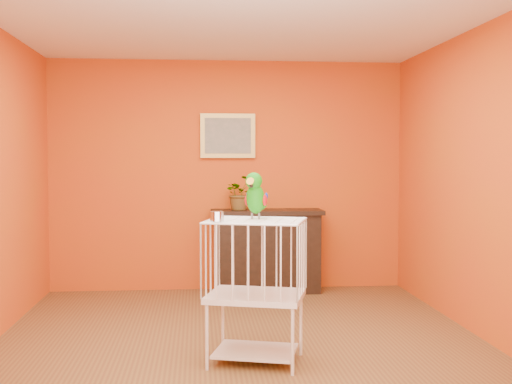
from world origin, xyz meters
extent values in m
plane|color=brown|center=(0.00, 0.00, 0.00)|extent=(4.50, 4.50, 0.00)
plane|color=#D04113|center=(0.00, 2.25, 1.30)|extent=(4.00, 0.00, 4.00)
plane|color=#D04113|center=(0.00, -2.25, 1.30)|extent=(4.00, 0.00, 4.00)
plane|color=#D04113|center=(2.00, 0.00, 1.30)|extent=(0.00, 4.50, 4.50)
plane|color=white|center=(0.00, 0.00, 2.60)|extent=(4.50, 4.50, 0.00)
cube|color=black|center=(0.42, 2.04, 0.44)|extent=(1.16, 0.39, 0.87)
cube|color=black|center=(0.42, 2.04, 0.90)|extent=(1.24, 0.45, 0.05)
cube|color=black|center=(0.42, 1.86, 0.44)|extent=(0.81, 0.02, 0.44)
cube|color=#572F19|center=(0.18, 1.99, 0.34)|extent=(0.05, 0.17, 0.27)
cube|color=#254623|center=(0.26, 1.99, 0.34)|extent=(0.05, 0.17, 0.27)
cube|color=#572F19|center=(0.35, 1.99, 0.34)|extent=(0.05, 0.17, 0.27)
cube|color=#254623|center=(0.44, 1.99, 0.34)|extent=(0.05, 0.17, 0.27)
cube|color=#572F19|center=(0.54, 1.99, 0.34)|extent=(0.05, 0.17, 0.27)
imported|color=#26722D|center=(0.12, 1.99, 1.07)|extent=(0.45, 0.48, 0.30)
cube|color=gold|center=(0.00, 2.22, 1.75)|extent=(0.62, 0.03, 0.50)
cube|color=gray|center=(0.00, 2.21, 1.75)|extent=(0.52, 0.01, 0.40)
cube|color=white|center=(0.08, -0.44, 0.08)|extent=(0.68, 0.59, 0.02)
cube|color=white|center=(0.08, -0.44, 0.49)|extent=(0.80, 0.69, 0.04)
cube|color=white|center=(0.08, -0.44, 1.04)|extent=(0.80, 0.69, 0.01)
cylinder|color=white|center=(-0.28, -0.58, 0.23)|extent=(0.03, 0.03, 0.47)
cylinder|color=white|center=(0.30, -0.75, 0.23)|extent=(0.03, 0.03, 0.47)
cylinder|color=white|center=(-0.15, -0.13, 0.23)|extent=(0.03, 0.03, 0.47)
cylinder|color=white|center=(0.43, -0.29, 0.23)|extent=(0.03, 0.03, 0.47)
cylinder|color=silver|center=(-0.21, -0.55, 1.09)|extent=(0.10, 0.10, 0.07)
cylinder|color=#59544C|center=(0.05, -0.37, 1.07)|extent=(0.02, 0.02, 0.05)
cylinder|color=#59544C|center=(0.11, -0.39, 1.07)|extent=(0.02, 0.02, 0.05)
ellipsoid|color=#148206|center=(0.08, -0.38, 1.20)|extent=(0.20, 0.23, 0.25)
ellipsoid|color=#148206|center=(0.06, -0.42, 1.33)|extent=(0.16, 0.17, 0.12)
cone|color=orange|center=(0.04, -0.47, 1.32)|extent=(0.08, 0.10, 0.08)
cone|color=black|center=(0.05, -0.46, 1.30)|extent=(0.04, 0.04, 0.03)
sphere|color=black|center=(0.02, -0.42, 1.35)|extent=(0.02, 0.02, 0.02)
sphere|color=black|center=(0.09, -0.45, 1.35)|extent=(0.02, 0.02, 0.02)
ellipsoid|color=#A50C0C|center=(0.02, -0.34, 1.19)|extent=(0.06, 0.08, 0.09)
ellipsoid|color=navy|center=(0.15, -0.40, 1.19)|extent=(0.06, 0.08, 0.09)
cone|color=#148206|center=(0.11, -0.30, 1.12)|extent=(0.14, 0.19, 0.14)
camera|label=1|loc=(-0.34, -5.04, 1.49)|focal=45.00mm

